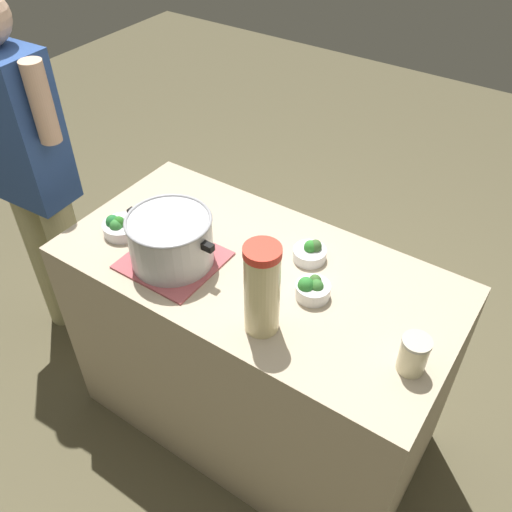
{
  "coord_description": "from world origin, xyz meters",
  "views": [
    {
      "loc": [
        -0.77,
        1.13,
        2.16
      ],
      "look_at": [
        0.0,
        0.0,
        0.95
      ],
      "focal_mm": 38.55,
      "sensor_mm": 36.0,
      "label": 1
    }
  ],
  "objects_px": {
    "cooking_pot": "(171,239)",
    "mason_jar": "(414,354)",
    "broccoli_bowl_front": "(312,288)",
    "person_cook": "(32,177)",
    "lemonade_pitcher": "(262,289)",
    "broccoli_bowl_center": "(311,252)",
    "broccoli_bowl_back": "(120,227)"
  },
  "relations": [
    {
      "from": "mason_jar",
      "to": "broccoli_bowl_front",
      "type": "bearing_deg",
      "value": -14.16
    },
    {
      "from": "lemonade_pitcher",
      "to": "broccoli_bowl_back",
      "type": "xyz_separation_m",
      "value": [
        0.67,
        -0.09,
        -0.13
      ]
    },
    {
      "from": "lemonade_pitcher",
      "to": "mason_jar",
      "type": "distance_m",
      "value": 0.45
    },
    {
      "from": "mason_jar",
      "to": "broccoli_bowl_front",
      "type": "xyz_separation_m",
      "value": [
        0.37,
        -0.09,
        -0.03
      ]
    },
    {
      "from": "broccoli_bowl_front",
      "to": "cooking_pot",
      "type": "bearing_deg",
      "value": 14.29
    },
    {
      "from": "broccoli_bowl_front",
      "to": "broccoli_bowl_center",
      "type": "bearing_deg",
      "value": -58.54
    },
    {
      "from": "broccoli_bowl_front",
      "to": "broccoli_bowl_back",
      "type": "distance_m",
      "value": 0.74
    },
    {
      "from": "cooking_pot",
      "to": "mason_jar",
      "type": "distance_m",
      "value": 0.84
    },
    {
      "from": "cooking_pot",
      "to": "lemonade_pitcher",
      "type": "xyz_separation_m",
      "value": [
        -0.41,
        0.08,
        0.06
      ]
    },
    {
      "from": "broccoli_bowl_center",
      "to": "mason_jar",
      "type": "bearing_deg",
      "value": 151.91
    },
    {
      "from": "broccoli_bowl_front",
      "to": "broccoli_bowl_back",
      "type": "relative_size",
      "value": 0.81
    },
    {
      "from": "broccoli_bowl_center",
      "to": "broccoli_bowl_back",
      "type": "bearing_deg",
      "value": 22.52
    },
    {
      "from": "lemonade_pitcher",
      "to": "broccoli_bowl_center",
      "type": "height_order",
      "value": "lemonade_pitcher"
    },
    {
      "from": "mason_jar",
      "to": "broccoli_bowl_center",
      "type": "xyz_separation_m",
      "value": [
        0.46,
        -0.25,
        -0.03
      ]
    },
    {
      "from": "broccoli_bowl_center",
      "to": "broccoli_bowl_back",
      "type": "xyz_separation_m",
      "value": [
        0.64,
        0.26,
        -0.0
      ]
    },
    {
      "from": "broccoli_bowl_front",
      "to": "person_cook",
      "type": "height_order",
      "value": "person_cook"
    },
    {
      "from": "mason_jar",
      "to": "person_cook",
      "type": "relative_size",
      "value": 0.07
    },
    {
      "from": "lemonade_pitcher",
      "to": "mason_jar",
      "type": "height_order",
      "value": "lemonade_pitcher"
    },
    {
      "from": "lemonade_pitcher",
      "to": "broccoli_bowl_front",
      "type": "bearing_deg",
      "value": -107.31
    },
    {
      "from": "lemonade_pitcher",
      "to": "broccoli_bowl_back",
      "type": "height_order",
      "value": "lemonade_pitcher"
    },
    {
      "from": "cooking_pot",
      "to": "mason_jar",
      "type": "xyz_separation_m",
      "value": [
        -0.84,
        -0.03,
        -0.04
      ]
    },
    {
      "from": "person_cook",
      "to": "cooking_pot",
      "type": "bearing_deg",
      "value": 175.33
    },
    {
      "from": "lemonade_pitcher",
      "to": "broccoli_bowl_front",
      "type": "xyz_separation_m",
      "value": [
        -0.06,
        -0.2,
        -0.12
      ]
    },
    {
      "from": "mason_jar",
      "to": "broccoli_bowl_center",
      "type": "distance_m",
      "value": 0.53
    },
    {
      "from": "lemonade_pitcher",
      "to": "person_cook",
      "type": "bearing_deg",
      "value": -6.61
    },
    {
      "from": "cooking_pot",
      "to": "lemonade_pitcher",
      "type": "height_order",
      "value": "lemonade_pitcher"
    },
    {
      "from": "cooking_pot",
      "to": "person_cook",
      "type": "relative_size",
      "value": 0.22
    },
    {
      "from": "cooking_pot",
      "to": "broccoli_bowl_center",
      "type": "relative_size",
      "value": 3.1
    },
    {
      "from": "broccoli_bowl_back",
      "to": "cooking_pot",
      "type": "bearing_deg",
      "value": 177.48
    },
    {
      "from": "mason_jar",
      "to": "broccoli_bowl_back",
      "type": "distance_m",
      "value": 1.1
    },
    {
      "from": "broccoli_bowl_back",
      "to": "lemonade_pitcher",
      "type": "bearing_deg",
      "value": 172.58
    },
    {
      "from": "broccoli_bowl_front",
      "to": "broccoli_bowl_back",
      "type": "height_order",
      "value": "broccoli_bowl_front"
    }
  ]
}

